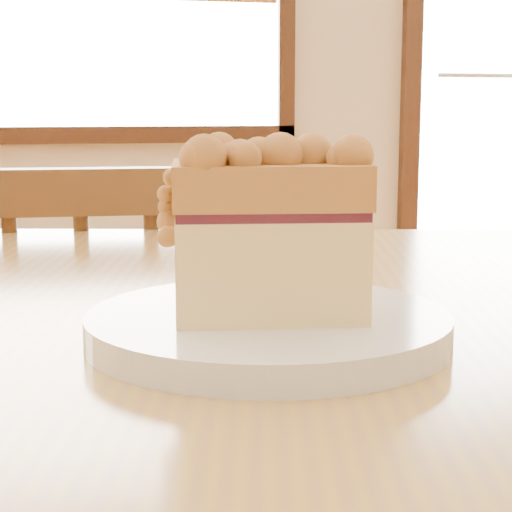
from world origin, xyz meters
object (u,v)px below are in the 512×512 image
(plate, at_px, (268,328))
(cake_slice, at_px, (264,220))
(cafe_chair_main, at_px, (92,457))
(cafe_table_main, at_px, (150,439))

(plate, distance_m, cake_slice, 0.07)
(cafe_chair_main, distance_m, plate, 0.74)
(cafe_table_main, distance_m, cafe_chair_main, 0.61)
(cafe_chair_main, relative_size, plate, 3.77)
(cafe_chair_main, height_order, plate, cafe_chair_main)
(plate, xyz_separation_m, cake_slice, (-0.00, 0.00, 0.07))
(cafe_table_main, relative_size, cake_slice, 11.20)
(cafe_table_main, height_order, cafe_chair_main, cafe_chair_main)
(cafe_chair_main, xyz_separation_m, plate, (0.08, -0.66, 0.34))
(cafe_table_main, relative_size, plate, 6.56)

